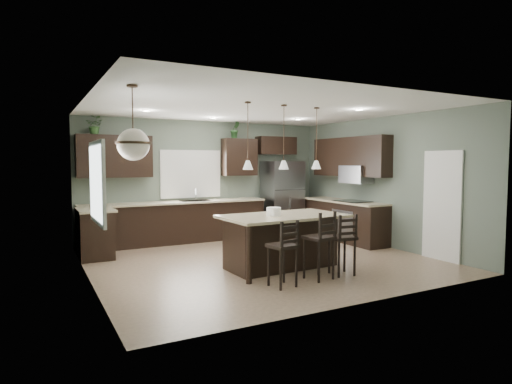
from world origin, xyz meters
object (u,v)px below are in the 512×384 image
Objects in this scene: bar_stool_left at (282,253)px; bar_stool_center at (319,245)px; refrigerator at (282,198)px; plant_back_left at (95,125)px; kitchen_island at (283,242)px; bar_stool_right at (342,244)px; serving_dish at (274,212)px.

bar_stool_center is at bearing -0.53° from bar_stool_left.
refrigerator is at bearing 56.73° from bar_stool_center.
bar_stool_left is at bearing -64.52° from plant_back_left.
bar_stool_center is at bearing -113.87° from refrigerator.
bar_stool_center is (0.12, -0.86, 0.08)m from kitchen_island.
refrigerator is 4.65m from bar_stool_left.
serving_dish is at bearing 141.44° from bar_stool_right.
plant_back_left reaches higher than kitchen_island.
serving_dish reaches higher than bar_stool_right.
bar_stool_right is at bearing -56.45° from kitchen_island.
kitchen_island is at bearing 2.47° from serving_dish.
serving_dish is at bearing 59.93° from bar_stool_left.
refrigerator reaches higher than kitchen_island.
bar_stool_center is at bearing -84.69° from kitchen_island.
kitchen_island is at bearing 50.59° from bar_stool_left.
bar_stool_center is 2.87× the size of plant_back_left.
plant_back_left is at bearing 177.05° from refrigerator.
bar_stool_left is 5.08m from plant_back_left.
bar_stool_center is (-1.71, -3.87, -0.39)m from refrigerator.
bar_stool_left is at bearing -113.12° from serving_dish.
kitchen_island is 0.87m from bar_stool_center.
kitchen_island is 4.66m from plant_back_left.
bar_stool_right is at bearing -45.61° from serving_dish.
bar_stool_center reaches higher than bar_stool_right.
bar_stool_right is at bearing -5.78° from bar_stool_center.
bar_stool_left is at bearing -121.56° from refrigerator.
plant_back_left is at bearing 114.04° from bar_stool_center.
refrigerator is at bearing 56.10° from serving_dish.
bar_stool_right is at bearing -51.90° from plant_back_left.
bar_stool_center is 5.32m from plant_back_left.
refrigerator is 4.25m from bar_stool_center.
kitchen_island is (-1.83, -3.01, -0.46)m from refrigerator.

